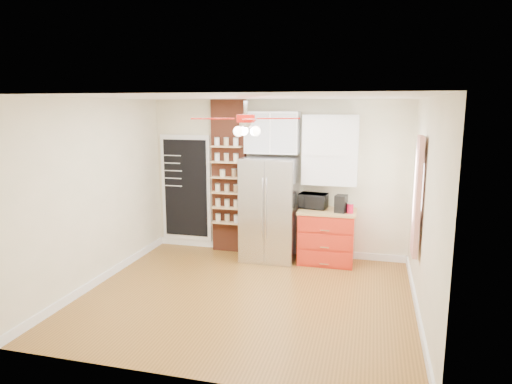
% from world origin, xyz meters
% --- Properties ---
extents(floor, '(4.50, 4.50, 0.00)m').
position_xyz_m(floor, '(0.00, 0.00, 0.00)').
color(floor, brown).
rests_on(floor, ground).
extents(ceiling, '(4.50, 4.50, 0.00)m').
position_xyz_m(ceiling, '(0.00, 0.00, 2.70)').
color(ceiling, white).
rests_on(ceiling, wall_back).
extents(wall_back, '(4.50, 0.02, 2.70)m').
position_xyz_m(wall_back, '(0.00, 2.00, 1.35)').
color(wall_back, beige).
rests_on(wall_back, floor).
extents(wall_front, '(4.50, 0.02, 2.70)m').
position_xyz_m(wall_front, '(0.00, -2.00, 1.35)').
color(wall_front, beige).
rests_on(wall_front, floor).
extents(wall_left, '(0.02, 4.00, 2.70)m').
position_xyz_m(wall_left, '(-2.25, 0.00, 1.35)').
color(wall_left, beige).
rests_on(wall_left, floor).
extents(wall_right, '(0.02, 4.00, 2.70)m').
position_xyz_m(wall_right, '(2.25, 0.00, 1.35)').
color(wall_right, beige).
rests_on(wall_right, floor).
extents(chalkboard, '(0.95, 0.05, 1.95)m').
position_xyz_m(chalkboard, '(-1.70, 1.96, 1.10)').
color(chalkboard, white).
rests_on(chalkboard, wall_back).
extents(brick_pillar, '(0.60, 0.16, 2.70)m').
position_xyz_m(brick_pillar, '(-0.85, 1.92, 1.35)').
color(brick_pillar, brown).
rests_on(brick_pillar, floor).
extents(fridge, '(0.90, 0.70, 1.75)m').
position_xyz_m(fridge, '(-0.05, 1.63, 0.88)').
color(fridge, silver).
rests_on(fridge, floor).
extents(upper_glass_cabinet, '(0.90, 0.35, 0.70)m').
position_xyz_m(upper_glass_cabinet, '(-0.05, 1.82, 2.15)').
color(upper_glass_cabinet, white).
rests_on(upper_glass_cabinet, wall_back).
extents(red_cabinet, '(0.94, 0.64, 0.90)m').
position_xyz_m(red_cabinet, '(0.92, 1.68, 0.45)').
color(red_cabinet, red).
rests_on(red_cabinet, floor).
extents(upper_shelf_unit, '(0.90, 0.30, 1.15)m').
position_xyz_m(upper_shelf_unit, '(0.92, 1.85, 1.88)').
color(upper_shelf_unit, white).
rests_on(upper_shelf_unit, wall_back).
extents(window, '(0.04, 0.75, 1.05)m').
position_xyz_m(window, '(2.23, 0.90, 1.55)').
color(window, white).
rests_on(window, wall_right).
extents(curtain, '(0.06, 0.40, 1.55)m').
position_xyz_m(curtain, '(2.18, 0.35, 1.45)').
color(curtain, '#B62A18').
rests_on(curtain, wall_right).
extents(ceiling_fan, '(1.40, 1.40, 0.44)m').
position_xyz_m(ceiling_fan, '(0.00, 0.00, 2.42)').
color(ceiling_fan, silver).
rests_on(ceiling_fan, ceiling).
extents(toaster_oven, '(0.49, 0.36, 0.25)m').
position_xyz_m(toaster_oven, '(0.67, 1.77, 1.03)').
color(toaster_oven, black).
rests_on(toaster_oven, red_cabinet).
extents(coffee_maker, '(0.21, 0.25, 0.28)m').
position_xyz_m(coffee_maker, '(1.14, 1.59, 1.04)').
color(coffee_maker, black).
rests_on(coffee_maker, red_cabinet).
extents(canister_left, '(0.13, 0.13, 0.16)m').
position_xyz_m(canister_left, '(1.29, 1.55, 0.98)').
color(canister_left, red).
rests_on(canister_left, red_cabinet).
extents(canister_right, '(0.10, 0.10, 0.13)m').
position_xyz_m(canister_right, '(1.29, 1.69, 0.96)').
color(canister_right, '#B90A0E').
rests_on(canister_right, red_cabinet).
extents(pantry_jar_oats, '(0.11, 0.11, 0.12)m').
position_xyz_m(pantry_jar_oats, '(-0.92, 1.76, 1.43)').
color(pantry_jar_oats, beige).
rests_on(pantry_jar_oats, brick_pillar).
extents(pantry_jar_beans, '(0.11, 0.11, 0.14)m').
position_xyz_m(pantry_jar_beans, '(-0.71, 1.78, 1.44)').
color(pantry_jar_beans, olive).
rests_on(pantry_jar_beans, brick_pillar).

